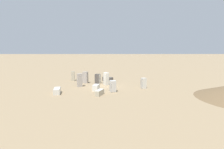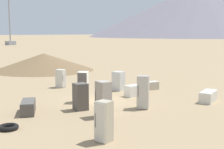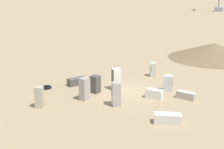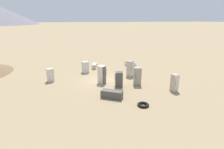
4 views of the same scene
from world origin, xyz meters
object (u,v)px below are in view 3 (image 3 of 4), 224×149
Objects in this scene: discarded_fridge_4 at (186,95)px; discarded_fridge_8 at (154,94)px; discarded_fridge_0 at (95,84)px; discarded_fridge_7 at (85,89)px; discarded_fridge_6 at (168,83)px; discarded_fridge_10 at (168,118)px; discarded_fridge_5 at (116,94)px; scrap_tire at (47,87)px; discarded_fridge_3 at (153,69)px; discarded_fridge_2 at (39,97)px; discarded_fridge_9 at (116,79)px; discarded_fridge_1 at (77,81)px.

discarded_fridge_8 reaches higher than discarded_fridge_4.
discarded_fridge_4 is at bearing 24.41° from discarded_fridge_0.
discarded_fridge_7 reaches higher than discarded_fridge_8.
discarded_fridge_10 is at bearing -0.69° from discarded_fridge_6.
discarded_fridge_5 reaches higher than discarded_fridge_6.
scrap_tire is (-2.68, 10.70, -0.62)m from discarded_fridge_6.
discarded_fridge_10 is (-11.11, -3.09, -0.39)m from discarded_fridge_3.
discarded_fridge_2 is 7.41m from discarded_fridge_9.
discarded_fridge_4 is 0.86× the size of discarded_fridge_9.
discarded_fridge_0 is 7.80m from discarded_fridge_4.
discarded_fridge_8 is at bearing 122.83° from discarded_fridge_4.
discarded_fridge_3 reaches higher than discarded_fridge_4.
discarded_fridge_3 is at bearing -60.63° from discarded_fridge_9.
discarded_fridge_0 is 5.20m from discarded_fridge_8.
discarded_fridge_1 is 1.00× the size of discarded_fridge_9.
scrap_tire is (1.69, 4.50, -0.83)m from discarded_fridge_7.
discarded_fridge_8 is at bearing -29.08° from discarded_fridge_6.
discarded_fridge_6 is (2.37, -6.01, -0.04)m from discarded_fridge_0.
discarded_fridge_6 is (1.60, 1.73, 0.41)m from discarded_fridge_4.
discarded_fridge_8 is 0.77× the size of discarded_fridge_9.
discarded_fridge_4 is (-0.79, -10.18, -0.03)m from discarded_fridge_1.
discarded_fridge_1 is 1.01× the size of discarded_fridge_5.
discarded_fridge_1 is 2.09× the size of scrap_tire.
discarded_fridge_5 is (-3.23, 5.09, 0.65)m from discarded_fridge_4.
discarded_fridge_5 is 1.33× the size of discarded_fridge_6.
discarded_fridge_1 is 4.26m from discarded_fridge_7.
discarded_fridge_5 reaches higher than discarded_fridge_10.
discarded_fridge_9 is at bearing -148.67° from discarded_fridge_10.
discarded_fridge_8 is (-2.21, 0.83, -0.34)m from discarded_fridge_6.
discarded_fridge_2 is at bearing -60.38° from discarded_fridge_6.
discarded_fridge_2 is 11.29m from discarded_fridge_6.
discarded_fridge_10 is 2.13× the size of scrap_tire.
discarded_fridge_6 is at bearing -75.92° from scrap_tire.
discarded_fridge_10 is (-6.81, -0.94, -0.38)m from discarded_fridge_6.
discarded_fridge_7 is (-2.01, 0.19, 0.17)m from discarded_fridge_0.
discarded_fridge_5 is at bearing -1.77° from discarded_fridge_1.
discarded_fridge_9 is at bearing 47.00° from discarded_fridge_3.
discarded_fridge_5 is (2.16, -5.52, 0.13)m from discarded_fridge_2.
discarded_fridge_7 reaches higher than discarded_fridge_0.
discarded_fridge_7 is 7.58m from discarded_fridge_10.
discarded_fridge_1 is (1.56, 2.43, -0.42)m from discarded_fridge_0.
discarded_fridge_1 is 3.97m from discarded_fridge_9.
discarded_fridge_0 is 4.75m from scrap_tire.
discarded_fridge_3 is at bearing 75.53° from discarded_fridge_1.
discarded_fridge_10 is (-5.22, 0.79, 0.03)m from discarded_fridge_4.
discarded_fridge_5 is 7.70m from scrap_tire.
discarded_fridge_7 reaches higher than discarded_fridge_4.
discarded_fridge_6 is at bearing 41.96° from discarded_fridge_1.
scrap_tire is at bearing -84.50° from discarded_fridge_6.
discarded_fridge_2 is 11.91m from discarded_fridge_4.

